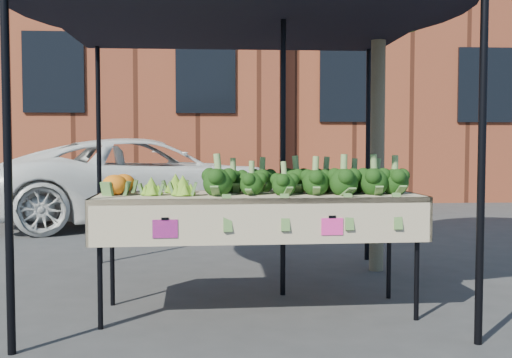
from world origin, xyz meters
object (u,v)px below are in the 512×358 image
street_tree (378,65)px  canopy (241,133)px  vehicle (146,71)px  table (258,253)px

street_tree → canopy: bearing=-148.1°
canopy → street_tree: bearing=31.9°
canopy → vehicle: 5.24m
table → vehicle: (-1.43, 5.56, 2.01)m
vehicle → table: bearing=174.8°
canopy → street_tree: 1.79m
table → vehicle: vehicle is taller
table → vehicle: 6.08m
vehicle → street_tree: size_ratio=1.20×
table → street_tree: (1.30, 1.48, 1.61)m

